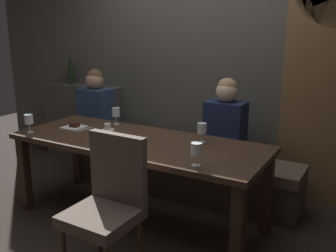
% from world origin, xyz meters
% --- Properties ---
extents(ground, '(9.00, 9.00, 0.00)m').
position_xyz_m(ground, '(0.00, 0.00, 0.00)').
color(ground, black).
extents(back_wall_tiled, '(6.00, 0.12, 3.00)m').
position_xyz_m(back_wall_tiled, '(0.00, 1.22, 1.50)').
color(back_wall_tiled, '#4C4944').
rests_on(back_wall_tiled, ground).
extents(arched_door, '(0.90, 0.05, 2.55)m').
position_xyz_m(arched_door, '(1.35, 1.15, 1.36)').
color(arched_door, brown).
rests_on(arched_door, ground).
extents(back_counter, '(1.10, 0.28, 0.95)m').
position_xyz_m(back_counter, '(-1.55, 1.04, 0.47)').
color(back_counter, '#413E3A').
rests_on(back_counter, ground).
extents(dining_table, '(2.20, 0.84, 0.74)m').
position_xyz_m(dining_table, '(0.00, 0.00, 0.65)').
color(dining_table, '#342217').
rests_on(dining_table, ground).
extents(banquette_bench, '(2.50, 0.44, 0.45)m').
position_xyz_m(banquette_bench, '(0.00, 0.70, 0.23)').
color(banquette_bench, '#40352A').
rests_on(banquette_bench, ground).
extents(chair_near_side, '(0.45, 0.45, 0.98)m').
position_xyz_m(chair_near_side, '(0.26, -0.72, 0.56)').
color(chair_near_side, '#3D281C').
rests_on(chair_near_side, ground).
extents(diner_redhead, '(0.36, 0.24, 0.76)m').
position_xyz_m(diner_redhead, '(-1.04, 0.70, 0.81)').
color(diner_redhead, navy).
rests_on(diner_redhead, banquette_bench).
extents(diner_bearded, '(0.36, 0.24, 0.77)m').
position_xyz_m(diner_bearded, '(0.51, 0.70, 0.81)').
color(diner_bearded, '#192342').
rests_on(diner_bearded, banquette_bench).
extents(wine_bottle_dark_red, '(0.08, 0.08, 0.33)m').
position_xyz_m(wine_bottle_dark_red, '(-1.73, 1.04, 1.07)').
color(wine_bottle_dark_red, black).
rests_on(wine_bottle_dark_red, back_counter).
extents(wine_glass_far_right, '(0.08, 0.08, 0.16)m').
position_xyz_m(wine_glass_far_right, '(-0.98, -0.29, 0.86)').
color(wine_glass_far_right, silver).
rests_on(wine_glass_far_right, dining_table).
extents(wine_glass_far_left, '(0.08, 0.08, 0.16)m').
position_xyz_m(wine_glass_far_left, '(-0.47, 0.32, 0.85)').
color(wine_glass_far_left, silver).
rests_on(wine_glass_far_left, dining_table).
extents(wine_glass_near_right, '(0.08, 0.08, 0.16)m').
position_xyz_m(wine_glass_near_right, '(0.50, 0.20, 0.86)').
color(wine_glass_near_right, silver).
rests_on(wine_glass_near_right, dining_table).
extents(wine_glass_center_back, '(0.08, 0.08, 0.16)m').
position_xyz_m(wine_glass_center_back, '(0.70, -0.31, 0.85)').
color(wine_glass_center_back, silver).
rests_on(wine_glass_center_back, dining_table).
extents(espresso_cup, '(0.12, 0.12, 0.06)m').
position_xyz_m(espresso_cup, '(-0.40, 0.10, 0.77)').
color(espresso_cup, white).
rests_on(espresso_cup, dining_table).
extents(dessert_plate, '(0.19, 0.19, 0.05)m').
position_xyz_m(dessert_plate, '(-0.74, 0.02, 0.75)').
color(dessert_plate, white).
rests_on(dessert_plate, dining_table).
extents(fork_on_table, '(0.04, 0.17, 0.01)m').
position_xyz_m(fork_on_table, '(-0.60, 0.02, 0.74)').
color(fork_on_table, silver).
rests_on(fork_on_table, dining_table).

